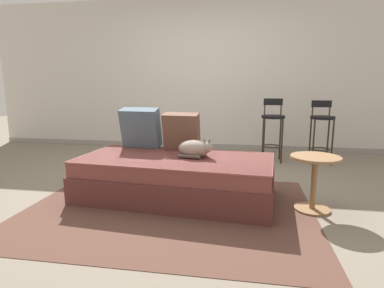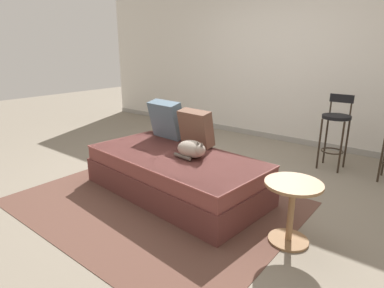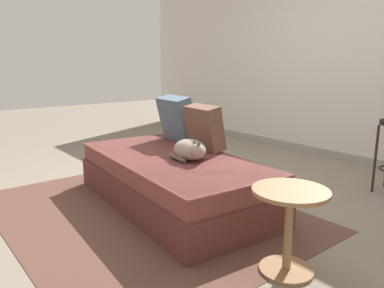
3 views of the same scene
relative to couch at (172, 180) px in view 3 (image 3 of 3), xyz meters
name	(u,v)px [view 3 (image 3 of 3)]	position (x,y,z in m)	size (l,w,h in m)	color
ground_plane	(207,194)	(0.00, 0.40, -0.22)	(16.00, 16.00, 0.00)	slate
wall_back_panel	(345,55)	(0.00, 2.65, 1.08)	(8.00, 0.10, 2.60)	silver
wall_baseboard_trim	(334,154)	(0.00, 2.60, -0.17)	(8.00, 0.02, 0.09)	gray
area_rug	(143,211)	(0.00, -0.30, -0.21)	(2.63, 2.05, 0.01)	brown
couch	(172,180)	(0.00, 0.00, 0.00)	(2.01, 1.11, 0.43)	brown
throw_pillow_corner	(177,118)	(-0.50, 0.42, 0.44)	(0.46, 0.29, 0.46)	#4C6070
throw_pillow_middle	(204,127)	(-0.02, 0.38, 0.42)	(0.41, 0.25, 0.41)	brown
cat	(190,150)	(0.19, 0.05, 0.30)	(0.36, 0.27, 0.20)	gray
side_table	(289,219)	(1.31, -0.11, 0.12)	(0.44, 0.44, 0.51)	olive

